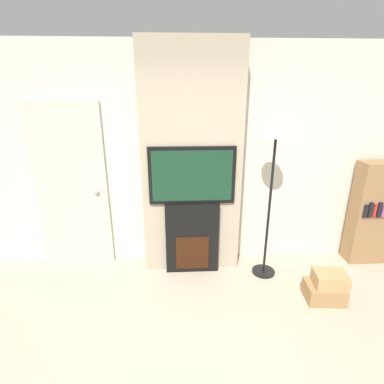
% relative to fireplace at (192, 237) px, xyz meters
% --- Properties ---
extents(wall_back, '(6.00, 0.06, 2.70)m').
position_rel_fireplace_xyz_m(wall_back, '(0.00, 0.32, 0.90)').
color(wall_back, silver).
rests_on(wall_back, ground_plane).
extents(chimney_breast, '(1.16, 0.29, 2.70)m').
position_rel_fireplace_xyz_m(chimney_breast, '(0.00, 0.14, 0.90)').
color(chimney_breast, tan).
rests_on(chimney_breast, ground_plane).
extents(fireplace, '(0.64, 0.15, 0.91)m').
position_rel_fireplace_xyz_m(fireplace, '(0.00, 0.00, 0.00)').
color(fireplace, black).
rests_on(fireplace, ground_plane).
extents(television, '(0.99, 0.07, 0.67)m').
position_rel_fireplace_xyz_m(television, '(0.00, -0.00, 0.79)').
color(television, black).
rests_on(television, fireplace).
extents(floor_lamp, '(0.28, 0.28, 1.79)m').
position_rel_fireplace_xyz_m(floor_lamp, '(0.89, -0.12, 0.86)').
color(floor_lamp, black).
rests_on(floor_lamp, ground_plane).
extents(box_stack, '(0.42, 0.33, 0.34)m').
position_rel_fireplace_xyz_m(box_stack, '(1.42, -0.66, -0.29)').
color(box_stack, '#A37A4C').
rests_on(box_stack, ground_plane).
extents(bookshelf, '(0.48, 0.28, 1.34)m').
position_rel_fireplace_xyz_m(bookshelf, '(2.30, 0.11, 0.22)').
color(bookshelf, '#997047').
rests_on(bookshelf, ground_plane).
extents(entry_door, '(0.86, 0.09, 2.06)m').
position_rel_fireplace_xyz_m(entry_door, '(-1.46, 0.26, 0.58)').
color(entry_door, beige).
rests_on(entry_door, ground_plane).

